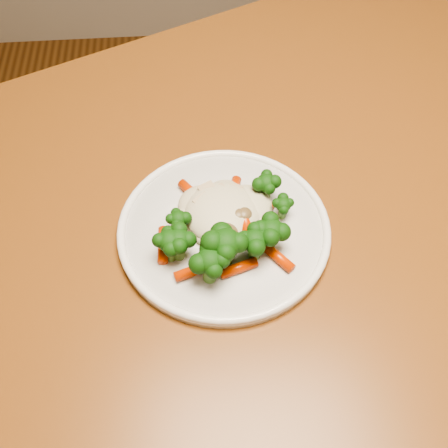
% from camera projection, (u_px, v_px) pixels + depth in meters
% --- Properties ---
extents(dining_table, '(1.53, 1.32, 0.75)m').
position_uv_depth(dining_table, '(290.00, 258.00, 0.76)').
color(dining_table, brown).
rests_on(dining_table, ground).
extents(plate, '(0.25, 0.25, 0.01)m').
position_uv_depth(plate, '(224.00, 231.00, 0.67)').
color(plate, white).
rests_on(plate, dining_table).
extents(meal, '(0.17, 0.17, 0.05)m').
position_uv_depth(meal, '(224.00, 228.00, 0.64)').
color(meal, beige).
rests_on(meal, plate).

